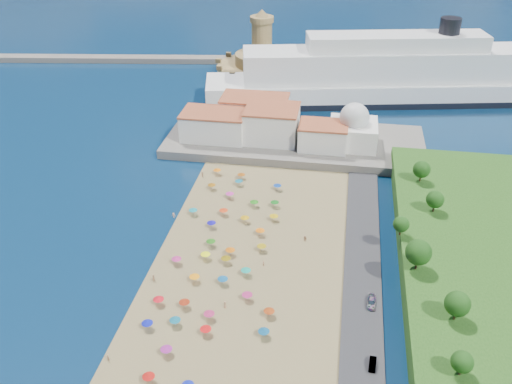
# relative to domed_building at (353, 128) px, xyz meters

# --- Properties ---
(ground) EXTENTS (700.00, 700.00, 0.00)m
(ground) POSITION_rel_domed_building_xyz_m (-30.00, -71.00, -8.97)
(ground) COLOR #071938
(ground) RESTS_ON ground
(terrace) EXTENTS (90.00, 36.00, 3.00)m
(terrace) POSITION_rel_domed_building_xyz_m (-20.00, 2.00, -7.47)
(terrace) COLOR #59544C
(terrace) RESTS_ON ground
(jetty) EXTENTS (18.00, 70.00, 2.40)m
(jetty) POSITION_rel_domed_building_xyz_m (-42.00, 37.00, -7.77)
(jetty) COLOR #59544C
(jetty) RESTS_ON ground
(breakwater) EXTENTS (199.03, 34.77, 2.60)m
(breakwater) POSITION_rel_domed_building_xyz_m (-140.00, 82.00, -7.67)
(breakwater) COLOR #59544C
(breakwater) RESTS_ON ground
(waterfront_buildings) EXTENTS (57.00, 29.00, 11.00)m
(waterfront_buildings) POSITION_rel_domed_building_xyz_m (-33.05, 2.64, -1.10)
(waterfront_buildings) COLOR silver
(waterfront_buildings) RESTS_ON terrace
(domed_building) EXTENTS (16.00, 16.00, 15.00)m
(domed_building) POSITION_rel_domed_building_xyz_m (0.00, 0.00, 0.00)
(domed_building) COLOR silver
(domed_building) RESTS_ON terrace
(fortress) EXTENTS (40.00, 40.00, 32.40)m
(fortress) POSITION_rel_domed_building_xyz_m (-42.00, 67.00, -2.29)
(fortress) COLOR #A68A53
(fortress) RESTS_ON ground
(cruise_ship) EXTENTS (156.91, 54.10, 33.98)m
(cruise_ship) POSITION_rel_domed_building_xyz_m (15.23, 53.19, 1.09)
(cruise_ship) COLOR black
(cruise_ship) RESTS_ON ground
(beach_parasols) EXTENTS (32.08, 116.71, 2.20)m
(beach_parasols) POSITION_rel_domed_building_xyz_m (-31.16, -81.88, -6.83)
(beach_parasols) COLOR gray
(beach_parasols) RESTS_ON beach
(beachgoers) EXTENTS (39.02, 103.51, 1.87)m
(beachgoers) POSITION_rel_domed_building_xyz_m (-36.29, -78.68, -7.87)
(beachgoers) COLOR tan
(beachgoers) RESTS_ON beach
(parked_cars) EXTENTS (2.23, 40.72, 1.39)m
(parked_cars) POSITION_rel_domed_building_xyz_m (6.00, -95.01, -7.59)
(parked_cars) COLOR gray
(parked_cars) RESTS_ON promenade
(hillside_trees) EXTENTS (14.17, 109.60, 7.72)m
(hillside_trees) POSITION_rel_domed_building_xyz_m (18.53, -82.16, 1.09)
(hillside_trees) COLOR #382314
(hillside_trees) RESTS_ON hillside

